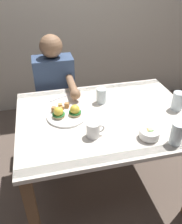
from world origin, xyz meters
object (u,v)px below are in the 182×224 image
(dining_table, at_px, (105,127))
(fruit_bowl, at_px, (149,134))
(eggs_benedict_plate, at_px, (67,113))
(water_glass_near, at_px, (101,96))
(water_glass_extra, at_px, (177,102))
(coffee_mug, at_px, (93,129))
(diner_person, at_px, (56,91))
(water_glass_far, at_px, (177,135))
(fork, at_px, (58,98))

(dining_table, xyz_separation_m, fruit_bowl, (0.18, -0.29, 0.14))
(eggs_benedict_plate, bearing_deg, water_glass_near, 24.99)
(fruit_bowl, relative_size, water_glass_extra, 0.91)
(eggs_benedict_plate, relative_size, coffee_mug, 2.43)
(diner_person, bearing_deg, fruit_bowl, -62.46)
(eggs_benedict_plate, bearing_deg, dining_table, -9.10)
(water_glass_far, bearing_deg, coffee_mug, 159.18)
(water_glass_far, bearing_deg, eggs_benedict_plate, 144.16)
(dining_table, height_order, fruit_bowl, fruit_bowl)
(dining_table, height_order, water_glass_far, water_glass_far)
(fruit_bowl, height_order, coffee_mug, coffee_mug)
(water_glass_far, bearing_deg, diner_person, 121.41)
(coffee_mug, xyz_separation_m, fork, (-0.16, 0.50, -0.05))
(coffee_mug, bearing_deg, eggs_benedict_plate, 117.41)
(coffee_mug, bearing_deg, fruit_bowl, -16.15)
(dining_table, xyz_separation_m, eggs_benedict_plate, (-0.26, 0.04, 0.13))
(fruit_bowl, bearing_deg, diner_person, 117.54)
(fork, bearing_deg, water_glass_extra, -23.10)
(fruit_bowl, bearing_deg, eggs_benedict_plate, 142.95)
(water_glass_near, relative_size, diner_person, 0.10)
(eggs_benedict_plate, bearing_deg, water_glass_far, -35.84)
(fruit_bowl, height_order, water_glass_near, water_glass_near)
(fruit_bowl, height_order, water_glass_extra, water_glass_extra)
(dining_table, bearing_deg, water_glass_near, 85.45)
(dining_table, relative_size, coffee_mug, 10.78)
(eggs_benedict_plate, xyz_separation_m, water_glass_far, (0.57, -0.41, 0.04))
(dining_table, distance_m, water_glass_far, 0.51)
(eggs_benedict_plate, bearing_deg, water_glass_extra, -6.45)
(eggs_benedict_plate, distance_m, fork, 0.26)
(fork, bearing_deg, water_glass_far, -47.90)
(eggs_benedict_plate, height_order, coffee_mug, coffee_mug)
(fork, xyz_separation_m, water_glass_extra, (0.80, -0.34, 0.05))
(fork, bearing_deg, diner_person, 87.97)
(fork, xyz_separation_m, water_glass_far, (0.60, -0.67, 0.06))
(coffee_mug, distance_m, water_glass_extra, 0.66)
(water_glass_near, bearing_deg, diner_person, 124.99)
(dining_table, relative_size, eggs_benedict_plate, 4.44)
(diner_person, bearing_deg, coffee_mug, -79.54)
(fruit_bowl, relative_size, fork, 0.80)
(eggs_benedict_plate, distance_m, diner_person, 0.57)
(fork, bearing_deg, dining_table, -45.09)
(fruit_bowl, xyz_separation_m, water_glass_near, (-0.17, 0.46, 0.02))
(fruit_bowl, height_order, water_glass_far, water_glass_far)
(water_glass_near, height_order, water_glass_extra, water_glass_extra)
(water_glass_near, bearing_deg, water_glass_extra, -23.74)
(fruit_bowl, xyz_separation_m, fork, (-0.48, 0.59, -0.03))
(eggs_benedict_plate, relative_size, fork, 1.81)
(diner_person, bearing_deg, water_glass_far, -58.59)
(eggs_benedict_plate, xyz_separation_m, water_glass_extra, (0.77, -0.09, 0.03))
(water_glass_near, bearing_deg, fruit_bowl, -70.37)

